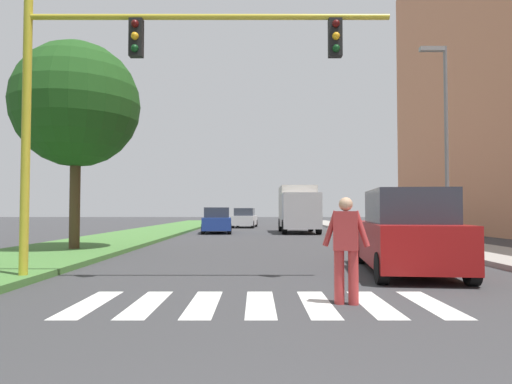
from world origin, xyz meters
TOP-DOWN VIEW (x-y plane):
  - ground_plane at (0.00, 30.00)m, footprint 140.00×140.00m
  - crosswalk at (0.00, 6.30)m, footprint 5.85×2.20m
  - median_strip at (-6.76, 28.00)m, footprint 4.40×64.00m
  - tree_mid at (-6.41, 15.14)m, footprint 4.41×4.41m
  - sidewalk_right at (7.55, 28.00)m, footprint 3.00×64.00m
  - traffic_light_gantry at (-2.68, 8.51)m, footprint 7.69×0.30m
  - street_lamp_right at (6.96, 16.16)m, footprint 1.02×0.24m
  - pedestrian_performer at (1.36, 6.28)m, footprint 0.74×0.33m
  - suv_crossing at (3.51, 9.95)m, footprint 2.43×4.78m
  - sedan_midblock at (-2.63, 29.15)m, footprint 2.17×4.71m
  - sedan_distant at (-1.03, 38.77)m, footprint 2.20×4.64m
  - truck_box_delivery at (2.72, 29.65)m, footprint 2.40×6.20m

SIDE VIEW (x-z plane):
  - ground_plane at x=0.00m, z-range 0.00..0.00m
  - crosswalk at x=0.00m, z-range 0.00..0.01m
  - median_strip at x=-6.76m, z-range 0.00..0.15m
  - sidewalk_right at x=7.55m, z-range 0.00..0.15m
  - sedan_distant at x=-1.03m, z-range -0.06..1.60m
  - sedan_midblock at x=-2.63m, z-range -0.06..1.60m
  - suv_crossing at x=3.51m, z-range -0.05..1.92m
  - pedestrian_performer at x=1.36m, z-range 0.09..1.78m
  - truck_box_delivery at x=2.72m, z-range 0.08..3.18m
  - traffic_light_gantry at x=-2.68m, z-range 1.31..7.31m
  - street_lamp_right at x=6.96m, z-range 0.84..8.34m
  - tree_mid at x=-6.41m, z-range 1.56..8.83m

